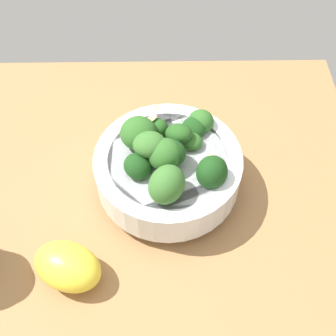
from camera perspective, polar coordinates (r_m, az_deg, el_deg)
ground_plane at (r=56.02cm, az=-3.50°, el=-7.93°), size 59.02×59.02×4.32cm
bowl_of_broccoli at (r=52.99cm, az=-0.01°, el=0.35°), size 17.75×17.75×10.99cm
lemon_wedge at (r=50.02cm, az=-12.89°, el=-12.33°), size 8.12×9.31×4.64cm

